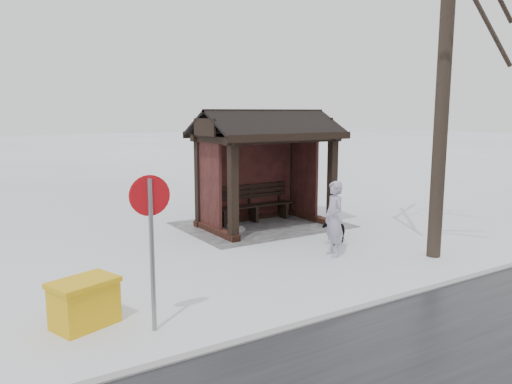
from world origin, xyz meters
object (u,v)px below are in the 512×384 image
(dog, at_px, (335,231))
(grit_bin, at_px, (84,303))
(bus_shelter, at_px, (263,145))
(road_sign, at_px, (150,219))
(pedestrian, at_px, (334,219))

(dog, bearing_deg, grit_bin, -98.49)
(bus_shelter, distance_m, road_sign, 6.73)
(dog, bearing_deg, bus_shelter, 166.68)
(grit_bin, bearing_deg, pedestrian, 169.25)
(pedestrian, bearing_deg, grit_bin, -65.87)
(dog, bearing_deg, road_sign, -90.13)
(pedestrian, xyz_separation_m, road_sign, (4.54, 1.47, 0.79))
(road_sign, bearing_deg, pedestrian, -156.73)
(grit_bin, xyz_separation_m, road_sign, (-0.79, 0.65, 1.25))
(bus_shelter, bearing_deg, grit_bin, 35.62)
(pedestrian, bearing_deg, road_sign, -56.68)
(bus_shelter, relative_size, dog, 5.15)
(dog, relative_size, grit_bin, 0.67)
(bus_shelter, relative_size, pedestrian, 2.25)
(dog, distance_m, grit_bin, 6.22)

